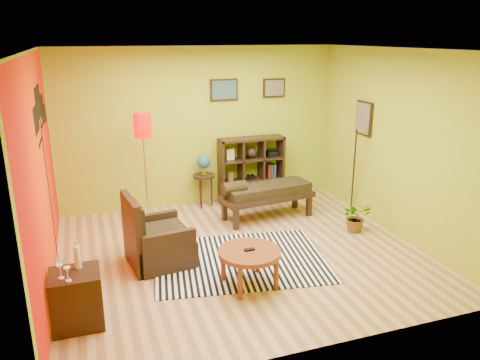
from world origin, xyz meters
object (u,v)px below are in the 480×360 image
object	(u,v)px
side_cabinet	(77,298)
bench	(265,192)
coffee_table	(249,255)
globe_table	(204,167)
floor_lamp	(143,136)
armchair	(156,243)
cube_shelf	(252,170)
potted_plant	(356,220)

from	to	relation	value
side_cabinet	bench	size ratio (longest dim) A/B	0.57
coffee_table	globe_table	distance (m)	2.91
coffee_table	floor_lamp	bearing A→B (deg)	111.29
coffee_table	armchair	xyz separation A→B (m)	(-0.99, 0.97, -0.11)
coffee_table	cube_shelf	bearing A→B (deg)	69.18
side_cabinet	floor_lamp	distance (m)	2.98
armchair	potted_plant	world-z (taller)	armchair
potted_plant	cube_shelf	bearing A→B (deg)	119.29
cube_shelf	bench	world-z (taller)	cube_shelf
coffee_table	floor_lamp	world-z (taller)	floor_lamp
coffee_table	floor_lamp	size ratio (longest dim) A/B	0.42
bench	globe_table	bearing A→B (deg)	132.42
coffee_table	floor_lamp	xyz separation A→B (m)	(-0.90, 2.32, 1.08)
globe_table	side_cabinet	bearing A→B (deg)	-125.63
cube_shelf	bench	size ratio (longest dim) A/B	0.74
cube_shelf	side_cabinet	bearing A→B (deg)	-135.22
cube_shelf	potted_plant	distance (m)	2.19
side_cabinet	potted_plant	distance (m)	4.34
potted_plant	armchair	bearing A→B (deg)	-178.87
side_cabinet	floor_lamp	bearing A→B (deg)	66.21
globe_table	bench	world-z (taller)	globe_table
floor_lamp	cube_shelf	size ratio (longest dim) A/B	1.53
cube_shelf	coffee_table	bearing A→B (deg)	-110.82
bench	coffee_table	bearing A→B (deg)	-116.73
cube_shelf	potted_plant	bearing A→B (deg)	-60.71
globe_table	cube_shelf	world-z (taller)	cube_shelf
globe_table	potted_plant	bearing A→B (deg)	-43.19
potted_plant	coffee_table	bearing A→B (deg)	-154.54
globe_table	cube_shelf	distance (m)	0.93
armchair	potted_plant	distance (m)	3.15
cube_shelf	bench	bearing A→B (deg)	-96.46
floor_lamp	cube_shelf	bearing A→B (deg)	16.26
potted_plant	globe_table	bearing A→B (deg)	136.81
armchair	coffee_table	bearing A→B (deg)	-44.30
globe_table	potted_plant	xyz separation A→B (m)	(1.97, -1.85, -0.55)
globe_table	bench	size ratio (longest dim) A/B	0.60
side_cabinet	globe_table	xyz separation A→B (m)	(2.19, 3.06, 0.42)
armchair	cube_shelf	size ratio (longest dim) A/B	0.82
side_cabinet	floor_lamp	world-z (taller)	floor_lamp
floor_lamp	potted_plant	xyz separation A→B (m)	(3.06, -1.29, -1.30)
globe_table	coffee_table	bearing A→B (deg)	-93.71
side_cabinet	globe_table	world-z (taller)	globe_table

